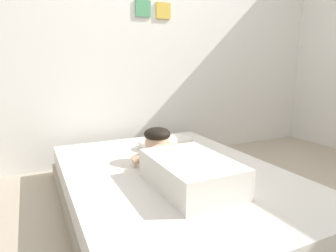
{
  "coord_description": "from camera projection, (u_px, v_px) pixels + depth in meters",
  "views": [
    {
      "loc": [
        -1.23,
        -1.37,
        1.01
      ],
      "look_at": [
        -0.25,
        0.66,
        0.53
      ],
      "focal_mm": 31.22,
      "sensor_mm": 36.0,
      "label": 1
    }
  ],
  "objects": [
    {
      "name": "ground_plane",
      "position": [
        245.0,
        219.0,
        1.94
      ],
      "size": [
        12.47,
        12.47,
        0.0
      ],
      "primitive_type": "plane",
      "color": "tan"
    },
    {
      "name": "back_wall",
      "position": [
        152.0,
        41.0,
        3.06
      ],
      "size": [
        4.23,
        0.12,
        2.5
      ],
      "color": "silver",
      "rests_on": "ground"
    },
    {
      "name": "bed",
      "position": [
        174.0,
        190.0,
        2.07
      ],
      "size": [
        1.47,
        2.07,
        0.28
      ],
      "color": "gray",
      "rests_on": "ground"
    },
    {
      "name": "pillow",
      "position": [
        166.0,
        141.0,
        2.6
      ],
      "size": [
        0.52,
        0.32,
        0.11
      ],
      "primitive_type": "ellipsoid",
      "color": "white",
      "rests_on": "bed"
    },
    {
      "name": "person_lying",
      "position": [
        180.0,
        163.0,
        1.87
      ],
      "size": [
        0.43,
        0.92,
        0.27
      ],
      "color": "silver",
      "rests_on": "bed"
    },
    {
      "name": "coffee_cup",
      "position": [
        184.0,
        149.0,
        2.42
      ],
      "size": [
        0.12,
        0.09,
        0.07
      ],
      "color": "#D84C47",
      "rests_on": "bed"
    },
    {
      "name": "cell_phone",
      "position": [
        177.0,
        175.0,
        1.94
      ],
      "size": [
        0.07,
        0.14,
        0.01
      ],
      "primitive_type": "cube",
      "color": "black",
      "rests_on": "bed"
    }
  ]
}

